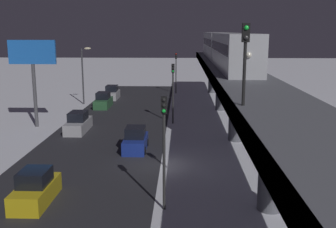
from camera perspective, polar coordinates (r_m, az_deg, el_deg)
name	(u,v)px	position (r m, az deg, el deg)	size (l,w,h in m)	color
ground_plane	(153,165)	(29.99, -2.20, -7.32)	(240.00, 240.00, 0.00)	white
avenue_asphalt	(87,165)	(30.73, -11.45, -7.07)	(11.00, 86.44, 0.01)	#28282D
elevated_railway	(250,95)	(29.03, 11.62, 2.61)	(5.00, 86.44, 6.16)	slate
subway_train	(224,47)	(48.85, 7.92, 9.48)	(2.94, 36.87, 3.40)	#B7BABF
rail_signal	(245,50)	(19.92, 10.93, 8.93)	(0.36, 0.41, 4.00)	black
sedan_blue	(135,141)	(33.63, -4.65, -3.83)	(1.91, 4.03, 1.97)	navy
sedan_yellow	(35,189)	(24.82, -18.34, -10.14)	(1.80, 4.19, 1.97)	gold
sedan_green	(103,101)	(52.92, -9.20, 1.82)	(1.80, 4.46, 1.97)	#2D6038
sedan_silver	(78,123)	(40.65, -12.65, -1.32)	(1.80, 4.77, 1.97)	#B2B2B7
sedan_silver_2	(112,93)	(59.32, -7.98, 2.92)	(1.80, 4.18, 1.97)	#B2B2B7
traffic_light_near	(164,137)	(21.61, -0.57, -3.27)	(0.32, 0.44, 6.40)	#2D2D2D
traffic_light_mid	(173,85)	(42.45, 0.71, 4.18)	(0.32, 0.44, 6.40)	#2D2D2D
traffic_light_far	(176,67)	(63.54, 1.15, 6.71)	(0.32, 0.44, 6.40)	#2D2D2D
commercial_billboard	(33,61)	(42.99, -18.71, 7.19)	(4.80, 0.36, 8.90)	#4C4C51
street_lamp_far	(84,69)	(55.08, -11.86, 6.32)	(1.35, 0.44, 7.65)	#38383D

